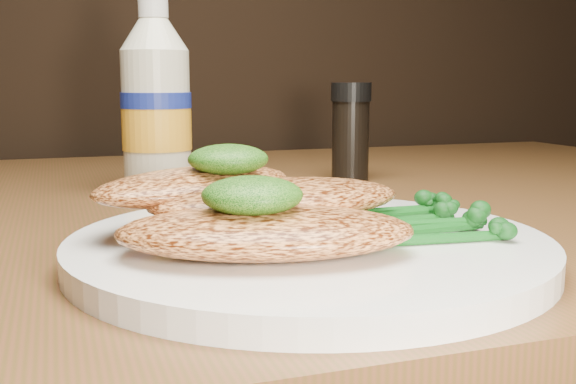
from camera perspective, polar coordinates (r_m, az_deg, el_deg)
name	(u,v)px	position (r m, az deg, el deg)	size (l,w,h in m)	color
plate	(309,247)	(0.42, 1.75, -4.65)	(0.30, 0.30, 0.02)	white
chicken_front	(266,232)	(0.37, -1.85, -3.33)	(0.16, 0.09, 0.03)	#E38B48
chicken_mid	(277,199)	(0.42, -0.92, -0.62)	(0.16, 0.08, 0.02)	#E38B48
chicken_back	(197,185)	(0.44, -7.64, 0.57)	(0.15, 0.07, 0.02)	#E38B48
pesto_front	(252,195)	(0.37, -3.01, -0.27)	(0.06, 0.05, 0.02)	#083207
pesto_back	(228,159)	(0.43, -5.02, 2.75)	(0.05, 0.05, 0.02)	#083207
broccolini_bundle	(389,215)	(0.43, 8.46, -1.90)	(0.14, 0.11, 0.02)	#125518
mayo_bottle	(156,94)	(0.69, -11.00, 8.05)	(0.07, 0.07, 0.19)	beige
pepper_grinder	(351,132)	(0.75, 5.25, 5.01)	(0.04, 0.04, 0.11)	black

